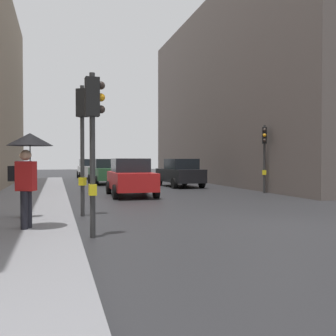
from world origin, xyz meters
TOP-DOWN VIEW (x-y plane):
  - ground_plane at (0.00, 0.00)m, footprint 120.00×120.00m
  - sidewalk_kerb at (-6.58, 6.00)m, footprint 3.13×40.00m
  - building_facade_right at (11.02, 17.81)m, footprint 12.00×26.28m
  - traffic_light_near_left at (-4.70, -0.22)m, footprint 0.44×0.25m
  - traffic_light_mid_street at (4.71, 8.64)m, footprint 0.36×0.45m
  - traffic_light_near_right at (-4.70, 3.11)m, footprint 0.44×0.38m
  - car_white_compact at (-2.61, 26.73)m, footprint 2.06×4.22m
  - car_dark_suv at (2.00, 14.16)m, footprint 2.25×4.32m
  - car_red_sedan at (-2.11, 9.09)m, footprint 2.10×4.24m
  - car_green_estate at (-2.16, 18.27)m, footprint 2.26×4.32m
  - pedestrian_with_umbrella at (-6.06, 0.41)m, footprint 1.00×1.00m
  - pedestrian_with_grey_backpack at (-6.34, 2.19)m, footprint 0.60×0.36m

SIDE VIEW (x-z plane):
  - ground_plane at x=0.00m, z-range 0.00..0.00m
  - sidewalk_kerb at x=-6.58m, z-range 0.00..0.16m
  - car_white_compact at x=-2.61m, z-range 0.00..1.76m
  - car_dark_suv at x=2.00m, z-range 0.00..1.76m
  - car_red_sedan at x=-2.11m, z-range 0.00..1.76m
  - car_green_estate at x=-2.16m, z-range 0.00..1.76m
  - pedestrian_with_grey_backpack at x=-6.34m, z-range 0.28..2.05m
  - pedestrian_with_umbrella at x=-6.06m, z-range 0.77..2.91m
  - traffic_light_mid_street at x=4.71m, z-range 0.66..4.12m
  - traffic_light_near_left at x=-4.70m, z-range 0.68..4.27m
  - traffic_light_near_right at x=-4.70m, z-range 0.74..4.68m
  - building_facade_right at x=11.02m, z-range 0.00..13.31m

